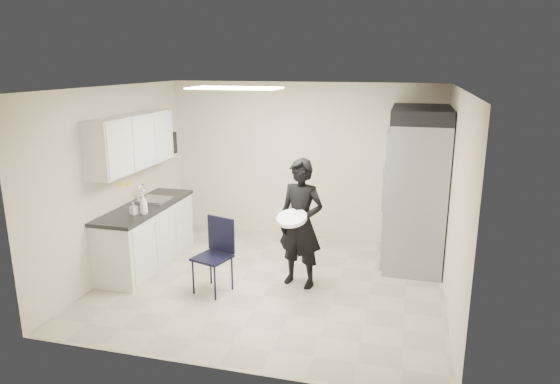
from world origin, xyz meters
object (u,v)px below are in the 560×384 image
(folding_chair, at_px, (212,258))
(man_tuxedo, at_px, (301,224))
(lower_counter, at_px, (147,236))
(commercial_fridge, at_px, (416,194))

(folding_chair, distance_m, man_tuxedo, 1.23)
(lower_counter, xyz_separation_m, man_tuxedo, (2.33, -0.12, 0.43))
(commercial_fridge, height_order, folding_chair, commercial_fridge)
(lower_counter, distance_m, folding_chair, 1.42)
(lower_counter, bearing_deg, man_tuxedo, -2.88)
(commercial_fridge, distance_m, man_tuxedo, 1.89)
(folding_chair, bearing_deg, man_tuxedo, 42.49)
(man_tuxedo, bearing_deg, lower_counter, -167.96)
(folding_chair, bearing_deg, lower_counter, 170.83)
(lower_counter, relative_size, folding_chair, 2.02)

